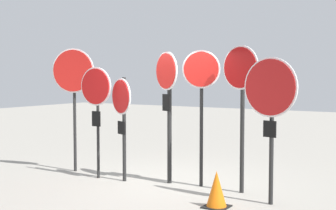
% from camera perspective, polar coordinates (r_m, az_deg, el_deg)
% --- Properties ---
extents(ground_plane, '(40.00, 40.00, 0.00)m').
position_cam_1_polar(ground_plane, '(9.07, -0.44, -9.55)').
color(ground_plane, gray).
extents(stop_sign_0, '(0.90, 0.34, 2.64)m').
position_cam_1_polar(stop_sign_0, '(10.17, -11.47, 3.06)').
color(stop_sign_0, black).
rests_on(stop_sign_0, ground).
extents(stop_sign_1, '(0.77, 0.12, 2.23)m').
position_cam_1_polar(stop_sign_1, '(9.40, -8.75, 1.11)').
color(stop_sign_1, black).
rests_on(stop_sign_1, ground).
extents(stop_sign_2, '(0.65, 0.31, 2.03)m').
position_cam_1_polar(stop_sign_2, '(9.09, -5.63, -0.39)').
color(stop_sign_2, black).
rests_on(stop_sign_2, ground).
extents(stop_sign_3, '(0.66, 0.35, 2.52)m').
position_cam_1_polar(stop_sign_3, '(8.87, -0.06, 1.56)').
color(stop_sign_3, black).
rests_on(stop_sign_3, ground).
extents(stop_sign_4, '(0.66, 0.28, 2.53)m').
position_cam_1_polar(stop_sign_4, '(8.61, 4.08, 2.34)').
color(stop_sign_4, black).
rests_on(stop_sign_4, ground).
extents(stop_sign_5, '(0.74, 0.25, 2.59)m').
position_cam_1_polar(stop_sign_5, '(8.21, 8.89, 2.15)').
color(stop_sign_5, black).
rests_on(stop_sign_5, ground).
extents(stop_sign_6, '(0.93, 0.22, 2.35)m').
position_cam_1_polar(stop_sign_6, '(7.53, 12.37, 0.73)').
color(stop_sign_6, black).
rests_on(stop_sign_6, ground).
extents(traffic_cone_0, '(0.38, 0.38, 0.58)m').
position_cam_1_polar(traffic_cone_0, '(7.46, 5.94, -10.20)').
color(traffic_cone_0, black).
rests_on(traffic_cone_0, ground).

